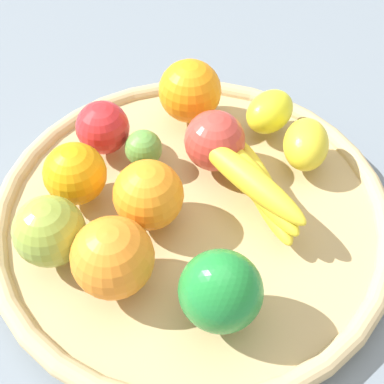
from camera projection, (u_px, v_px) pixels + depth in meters
The scene contains 14 objects.
ground_plane at pixel (192, 221), 0.60m from camera, with size 2.40×2.40×0.00m, color slate.
basket at pixel (192, 212), 0.59m from camera, with size 0.46×0.46×0.03m.
orange_3 at pixel (190, 91), 0.64m from camera, with size 0.08×0.08×0.08m, color orange.
orange_1 at pixel (113, 258), 0.48m from camera, with size 0.08×0.08×0.08m, color orange.
orange_0 at pixel (148, 193), 0.54m from camera, with size 0.08×0.08×0.08m, color orange.
banana_bunch at pixel (256, 183), 0.56m from camera, with size 0.16×0.08×0.06m.
lemon_1 at pixel (306, 144), 0.60m from camera, with size 0.07×0.05×0.05m, color yellow.
lemon_0 at pixel (270, 112), 0.64m from camera, with size 0.07×0.05×0.05m, color yellow.
apple_0 at pixel (103, 128), 0.61m from camera, with size 0.06×0.06×0.06m, color red.
lime_0 at pixel (143, 148), 0.60m from camera, with size 0.05×0.05×0.05m, color #59973F.
apple_2 at pixel (215, 141), 0.59m from camera, with size 0.07×0.07×0.07m, color #C33D35.
apple_1 at pixel (49, 231), 0.51m from camera, with size 0.07×0.07×0.07m, color #8AA33A.
orange_2 at pixel (75, 174), 0.56m from camera, with size 0.07×0.07×0.07m, color orange.
bell_pepper at pixel (221, 292), 0.45m from camera, with size 0.08×0.07×0.09m, color #1F8635.
Camera 1 is at (0.33, -0.14, 0.49)m, focal length 47.35 mm.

